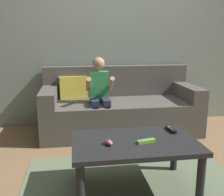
{
  "coord_description": "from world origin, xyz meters",
  "views": [
    {
      "loc": [
        -0.57,
        -1.99,
        1.16
      ],
      "look_at": [
        -0.2,
        0.49,
        0.59
      ],
      "focal_mm": 41.64,
      "sensor_mm": 36.0,
      "label": 1
    }
  ],
  "objects_px": {
    "coffee_table": "(135,148)",
    "nunchuk_pink": "(108,142)",
    "couch": "(119,109)",
    "game_remote_lime_near_edge": "(146,141)",
    "person_seated_on_couch": "(100,93)",
    "game_remote_black_far_corner": "(171,130)"
  },
  "relations": [
    {
      "from": "nunchuk_pink",
      "to": "game_remote_black_far_corner",
      "type": "xyz_separation_m",
      "value": [
        0.55,
        0.21,
        -0.01
      ]
    },
    {
      "from": "couch",
      "to": "game_remote_black_far_corner",
      "type": "height_order",
      "value": "couch"
    },
    {
      "from": "couch",
      "to": "person_seated_on_couch",
      "type": "distance_m",
      "value": 0.41
    },
    {
      "from": "person_seated_on_couch",
      "to": "coffee_table",
      "type": "relative_size",
      "value": 1.0
    },
    {
      "from": "person_seated_on_couch",
      "to": "nunchuk_pink",
      "type": "xyz_separation_m",
      "value": [
        -0.06,
        -1.22,
        -0.12
      ]
    },
    {
      "from": "game_remote_black_far_corner",
      "to": "nunchuk_pink",
      "type": "bearing_deg",
      "value": -159.46
    },
    {
      "from": "couch",
      "to": "game_remote_lime_near_edge",
      "type": "distance_m",
      "value": 1.41
    },
    {
      "from": "coffee_table",
      "to": "game_remote_black_far_corner",
      "type": "distance_m",
      "value": 0.39
    },
    {
      "from": "couch",
      "to": "game_remote_black_far_corner",
      "type": "distance_m",
      "value": 1.22
    },
    {
      "from": "person_seated_on_couch",
      "to": "couch",
      "type": "bearing_deg",
      "value": 33.92
    },
    {
      "from": "person_seated_on_couch",
      "to": "coffee_table",
      "type": "distance_m",
      "value": 1.19
    },
    {
      "from": "couch",
      "to": "coffee_table",
      "type": "height_order",
      "value": "couch"
    },
    {
      "from": "nunchuk_pink",
      "to": "couch",
      "type": "bearing_deg",
      "value": 76.81
    },
    {
      "from": "game_remote_lime_near_edge",
      "to": "game_remote_black_far_corner",
      "type": "height_order",
      "value": "same"
    },
    {
      "from": "nunchuk_pink",
      "to": "game_remote_lime_near_edge",
      "type": "bearing_deg",
      "value": -0.41
    },
    {
      "from": "person_seated_on_couch",
      "to": "game_remote_lime_near_edge",
      "type": "xyz_separation_m",
      "value": [
        0.22,
        -1.22,
        -0.13
      ]
    },
    {
      "from": "coffee_table",
      "to": "game_remote_lime_near_edge",
      "type": "xyz_separation_m",
      "value": [
        0.07,
        -0.05,
        0.07
      ]
    },
    {
      "from": "person_seated_on_couch",
      "to": "coffee_table",
      "type": "height_order",
      "value": "person_seated_on_couch"
    },
    {
      "from": "couch",
      "to": "nunchuk_pink",
      "type": "distance_m",
      "value": 1.44
    },
    {
      "from": "nunchuk_pink",
      "to": "game_remote_black_far_corner",
      "type": "height_order",
      "value": "nunchuk_pink"
    },
    {
      "from": "coffee_table",
      "to": "nunchuk_pink",
      "type": "distance_m",
      "value": 0.23
    },
    {
      "from": "person_seated_on_couch",
      "to": "coffee_table",
      "type": "bearing_deg",
      "value": -82.78
    }
  ]
}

